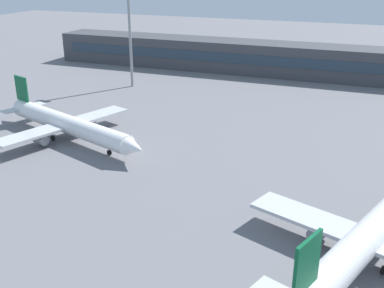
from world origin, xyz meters
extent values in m
plane|color=slate|center=(0.00, 40.00, 0.00)|extent=(400.00, 400.00, 0.00)
cube|color=#3F4247|center=(0.00, 108.30, 4.50)|extent=(153.13, 12.00, 9.00)
cube|color=#263847|center=(0.00, 102.25, 4.95)|extent=(145.47, 0.16, 2.80)
cylinder|color=white|center=(21.70, 22.00, 3.06)|extent=(14.63, 32.56, 3.52)
cube|color=#0C5933|center=(16.51, 7.62, 7.36)|extent=(1.70, 3.95, 5.09)
cube|color=silver|center=(21.38, 21.12, 2.78)|extent=(27.65, 13.62, 0.46)
cylinder|color=gray|center=(16.15, 23.01, 1.47)|extent=(2.75, 3.42, 1.85)
cylinder|color=black|center=(23.33, 19.44, 0.46)|extent=(0.66, 1.00, 0.93)
cylinder|color=black|center=(18.80, 21.07, 0.46)|extent=(0.66, 1.00, 0.93)
cylinder|color=white|center=(-31.36, 40.94, 2.98)|extent=(31.88, 13.95, 3.44)
cone|color=white|center=(-14.52, 35.08, 2.98)|extent=(4.64, 4.33, 3.26)
cone|color=white|center=(-48.03, 46.75, 2.98)|extent=(4.04, 3.40, 2.41)
cube|color=#0C5933|center=(-45.45, 45.85, 7.19)|extent=(3.87, 1.62, 4.97)
cube|color=silver|center=(-45.71, 45.94, 3.17)|extent=(5.36, 9.37, 0.22)
cube|color=silver|center=(-32.21, 41.24, 2.71)|extent=(13.02, 27.05, 0.45)
cylinder|color=gray|center=(-34.00, 36.12, 1.44)|extent=(3.33, 2.66, 1.81)
cylinder|color=gray|center=(-30.43, 46.36, 1.44)|extent=(3.33, 2.66, 1.81)
cylinder|color=black|center=(-20.60, 37.20, 0.45)|extent=(0.97, 0.64, 0.90)
cylinder|color=black|center=(-33.84, 39.32, 0.45)|extent=(0.97, 0.64, 0.90)
cylinder|color=black|center=(-32.29, 43.76, 0.45)|extent=(0.97, 0.64, 0.90)
cylinder|color=gray|center=(-39.35, 80.45, 12.93)|extent=(0.70, 0.70, 25.86)
camera|label=1|loc=(19.40, -26.06, 30.89)|focal=43.56mm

